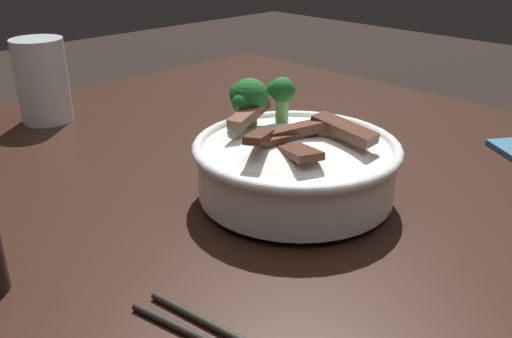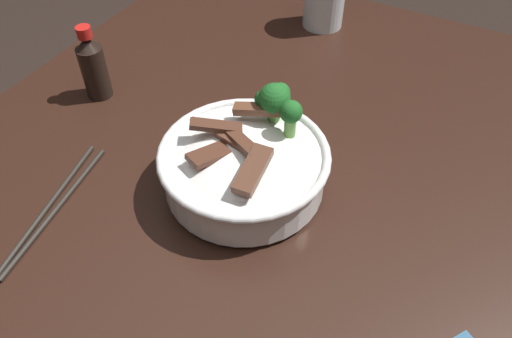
# 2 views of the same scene
# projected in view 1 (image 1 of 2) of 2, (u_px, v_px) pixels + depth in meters

# --- Properties ---
(dining_table) EXTENTS (1.52, 0.98, 0.77)m
(dining_table) POSITION_uv_depth(u_px,v_px,m) (413.00, 325.00, 0.58)
(dining_table) COLOR black
(dining_table) RESTS_ON ground
(rice_bowl) EXTENTS (0.23, 0.23, 0.13)m
(rice_bowl) POSITION_uv_depth(u_px,v_px,m) (295.00, 161.00, 0.62)
(rice_bowl) COLOR white
(rice_bowl) RESTS_ON dining_table
(drinking_glass) EXTENTS (0.08, 0.08, 0.13)m
(drinking_glass) POSITION_uv_depth(u_px,v_px,m) (43.00, 84.00, 0.86)
(drinking_glass) COLOR white
(drinking_glass) RESTS_ON dining_table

